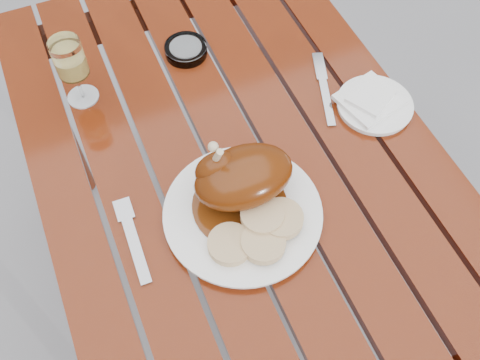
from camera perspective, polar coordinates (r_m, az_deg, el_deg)
name	(u,v)px	position (r m, az deg, el deg)	size (l,w,h in m)	color
ground	(235,281)	(1.77, -0.51, -10.72)	(60.00, 60.00, 0.00)	slate
table	(234,229)	(1.43, -0.62, -5.24)	(0.80, 1.20, 0.75)	maroon
dinner_plate	(243,214)	(1.01, 0.30, -3.64)	(0.30, 0.30, 0.02)	white
roast_duck	(240,177)	(0.98, -0.01, 0.33)	(0.20, 0.18, 0.14)	#532309
bread_dumplings	(259,230)	(0.97, 2.08, -5.35)	(0.19, 0.13, 0.03)	tan
wine_glass	(74,72)	(1.18, -17.29, 10.98)	(0.07, 0.07, 0.16)	#E6CE68
side_plate	(375,105)	(1.20, 14.16, 7.76)	(0.16, 0.16, 0.01)	white
napkin	(369,100)	(1.19, 13.63, 8.34)	(0.12, 0.11, 0.01)	white
ashtray	(186,50)	(1.28, -5.79, 13.66)	(0.10, 0.10, 0.02)	#B2B7BC
fork	(134,243)	(1.01, -11.21, -6.66)	(0.02, 0.17, 0.01)	gray
knife	(325,94)	(1.21, 9.07, 9.10)	(0.02, 0.18, 0.01)	gray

